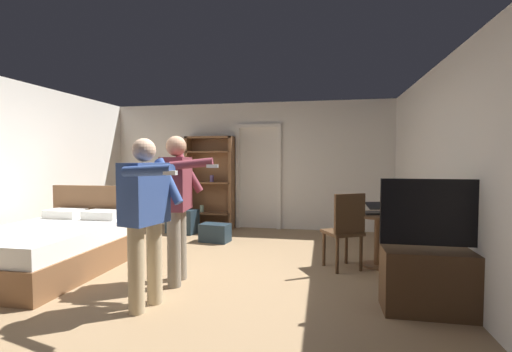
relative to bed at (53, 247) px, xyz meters
The scene contains 15 objects.
ground_plane 1.87m from the bed, ahead, with size 7.14×7.14×0.00m, color #997A56.
wall_back 3.90m from the bed, 60.73° to the left, with size 5.98×0.12×2.57m, color silver.
wall_right 4.88m from the bed, ahead, with size 0.12×6.73×2.57m, color silver.
doorway_frame 3.93m from the bed, 57.27° to the left, with size 0.93×0.08×2.13m.
bed is the anchor object (origin of this frame).
bookshelf 3.33m from the bed, 70.46° to the left, with size 0.98×0.32×1.88m.
tv_flatscreen 4.44m from the bed, ahead, with size 1.04×0.40×1.24m.
side_table 4.19m from the bed, 13.16° to the left, with size 0.64×0.64×0.70m.
laptop 4.18m from the bed, 12.66° to the left, with size 0.39×0.40×0.16m.
bottle_on_table 4.34m from the bed, 11.70° to the left, with size 0.06×0.06×0.25m.
wooden_chair 3.73m from the bed, 11.13° to the left, with size 0.57×0.57×0.99m.
person_blue_shirt 2.02m from the bed, 25.50° to the right, with size 0.68×0.72×1.62m.
person_striped_shirt 1.87m from the bed, ahead, with size 0.71×0.61×1.68m.
suitcase_dark 2.45m from the bed, 50.64° to the left, with size 0.49×0.30×0.31m, color #1E2D38.
suitcase_small 2.57m from the bed, 73.77° to the left, with size 0.59×0.31×0.46m, color #1E2D38.
Camera 1 is at (1.53, -3.87, 1.42)m, focal length 24.85 mm.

